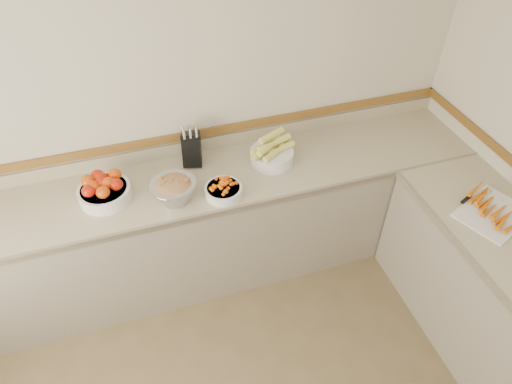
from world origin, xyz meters
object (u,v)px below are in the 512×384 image
object	(u,v)px
cherry_tomato_bowl	(224,189)
knife_block	(192,149)
corn_bowl	(272,153)
tomato_bowl	(104,189)
rhubarb_bowl	(174,190)
cutting_board	(492,211)

from	to	relation	value
cherry_tomato_bowl	knife_block	bearing A→B (deg)	107.59
corn_bowl	tomato_bowl	bearing A→B (deg)	-178.48
knife_block	rhubarb_bowl	xyz separation A→B (m)	(-0.18, -0.33, -0.04)
rhubarb_bowl	cutting_board	xyz separation A→B (m)	(1.82, -0.71, -0.07)
cherry_tomato_bowl	rhubarb_bowl	size ratio (longest dim) A/B	0.83
corn_bowl	cutting_board	xyz separation A→B (m)	(1.12, -0.89, -0.06)
cutting_board	knife_block	bearing A→B (deg)	147.63
corn_bowl	cutting_board	size ratio (longest dim) A/B	0.65
cherry_tomato_bowl	cutting_board	distance (m)	1.65
tomato_bowl	cherry_tomato_bowl	bearing A→B (deg)	-15.26
tomato_bowl	rhubarb_bowl	xyz separation A→B (m)	(0.42, -0.15, 0.01)
knife_block	cherry_tomato_bowl	bearing A→B (deg)	-72.41
knife_block	tomato_bowl	distance (m)	0.63
cherry_tomato_bowl	rhubarb_bowl	bearing A→B (deg)	170.93
tomato_bowl	corn_bowl	world-z (taller)	corn_bowl
cherry_tomato_bowl	rhubarb_bowl	xyz separation A→B (m)	(-0.30, 0.05, 0.04)
knife_block	tomato_bowl	world-z (taller)	knife_block
knife_block	cutting_board	bearing A→B (deg)	-32.37
knife_block	cutting_board	size ratio (longest dim) A/B	0.59
tomato_bowl	corn_bowl	xyz separation A→B (m)	(1.12, 0.03, 0.00)
knife_block	corn_bowl	world-z (taller)	knife_block
corn_bowl	cutting_board	distance (m)	1.43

